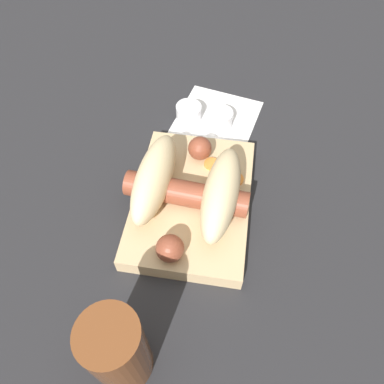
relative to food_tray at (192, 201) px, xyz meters
name	(u,v)px	position (x,y,z in m)	size (l,w,h in m)	color
ground_plane	(192,206)	(0.00, 0.00, -0.01)	(3.00, 3.00, 0.00)	#232326
food_tray	(192,201)	(0.00, 0.00, 0.00)	(0.23, 0.16, 0.03)	tan
bread_roll	(187,187)	(-0.01, 0.01, 0.04)	(0.16, 0.15, 0.06)	beige
sausage	(186,194)	(-0.01, 0.01, 0.03)	(0.20, 0.17, 0.04)	brown
pickled_veggies	(222,174)	(0.04, -0.04, 0.01)	(0.08, 0.06, 0.00)	orange
napkin	(217,117)	(0.19, -0.01, -0.01)	(0.16, 0.16, 0.00)	white
condiment_cup_near	(220,119)	(0.17, -0.02, 0.00)	(0.04, 0.04, 0.03)	white
condiment_cup_far	(189,113)	(0.18, 0.03, 0.00)	(0.04, 0.04, 0.03)	white
drink_glass	(118,351)	(-0.22, 0.04, 0.05)	(0.06, 0.06, 0.12)	brown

